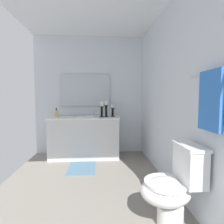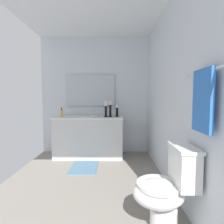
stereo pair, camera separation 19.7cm
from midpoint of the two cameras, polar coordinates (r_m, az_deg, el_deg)
floor at (r=2.75m, az=-6.08°, el=-21.00°), size 2.93×2.29×0.02m
wall_back at (r=2.61m, az=19.57°, el=5.35°), size 2.93×0.04×2.45m
wall_left at (r=3.95m, az=-3.75°, el=5.18°), size 0.04×2.29×2.45m
vanity_cabinet at (r=3.71m, az=-5.67°, el=-7.59°), size 0.58×1.36×0.80m
sink_basin at (r=3.65m, az=-5.70°, el=-2.06°), size 0.40×0.40×0.24m
mirror at (r=3.91m, az=-5.32°, el=6.72°), size 0.02×1.03×0.66m
candle_holder_tall at (r=3.67m, az=3.10°, el=0.52°), size 0.09×0.09×0.24m
candle_holder_short at (r=3.59m, az=1.03°, el=1.13°), size 0.09×0.09×0.31m
candle_holder_mid at (r=3.58m, az=-0.35°, el=1.07°), size 0.09×0.09×0.31m
soap_bottle at (r=3.68m, az=-13.97°, el=-0.35°), size 0.06×0.06×0.18m
toilet at (r=1.86m, az=19.61°, el=-21.55°), size 0.39×0.54×0.75m
towel_bar at (r=1.60m, az=30.49°, el=10.88°), size 0.71×0.02×0.02m
towel_near_vanity at (r=1.58m, az=29.62°, el=3.06°), size 0.28×0.03×0.48m
bath_mat at (r=3.23m, az=-6.88°, el=-16.74°), size 0.60×0.44×0.02m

